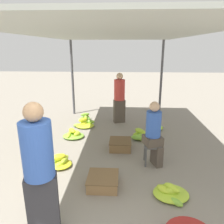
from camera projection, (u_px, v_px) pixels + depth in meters
name	position (u px, v px, depth m)	size (l,w,h in m)	color
canopy_post_back_left	(72.00, 78.00, 7.67)	(0.08, 0.08, 2.59)	#4C4C51
canopy_post_back_right	(161.00, 79.00, 7.50)	(0.08, 0.08, 2.59)	#4C4C51
canopy_tarp	(111.00, 34.00, 4.38)	(3.49, 6.31, 0.04)	#9EA399
vendor_foreground	(39.00, 169.00, 2.68)	(0.46, 0.46, 1.77)	#2D2D33
stool	(152.00, 148.00, 4.50)	(0.34, 0.34, 0.45)	#4C4C4C
vendor_seated	(154.00, 133.00, 4.39)	(0.43, 0.43, 1.35)	#4C4238
banana_pile_left_0	(58.00, 163.00, 4.47)	(0.59, 0.49, 0.28)	yellow
banana_pile_left_1	(74.00, 134.00, 5.91)	(0.57, 0.52, 0.25)	#AECA2D
banana_pile_left_2	(85.00, 117.00, 7.33)	(0.35, 0.39, 0.24)	#ABC92D
banana_pile_left_3	(85.00, 124.00, 6.70)	(0.64, 0.49, 0.27)	yellow
banana_pile_right_0	(142.00, 135.00, 5.85)	(0.62, 0.61, 0.25)	#9FC430
banana_pile_right_1	(155.00, 127.00, 6.47)	(0.55, 0.43, 0.18)	#99C131
banana_pile_right_2	(171.00, 193.00, 3.57)	(0.58, 0.59, 0.21)	#7AB536
crate_near	(120.00, 145.00, 5.23)	(0.52, 0.52, 0.22)	brown
crate_mid	(103.00, 181.00, 3.83)	(0.54, 0.54, 0.21)	olive
shopper_walking_mid	(119.00, 97.00, 6.91)	(0.42, 0.42, 1.60)	#4C4238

